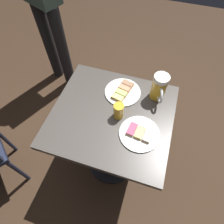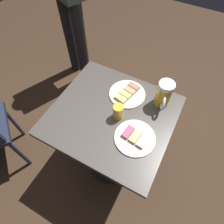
% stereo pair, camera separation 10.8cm
% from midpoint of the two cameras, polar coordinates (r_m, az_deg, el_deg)
% --- Properties ---
extents(ground_plane, '(6.00, 6.00, 0.00)m').
position_cam_midpoint_polar(ground_plane, '(1.79, 1.78, -14.05)').
color(ground_plane, '#382619').
extents(cafe_table, '(0.65, 0.69, 0.76)m').
position_cam_midpoint_polar(cafe_table, '(1.26, 2.45, -5.44)').
color(cafe_table, black).
rests_on(cafe_table, ground_plane).
extents(plate_near, '(0.22, 0.22, 0.03)m').
position_cam_midpoint_polar(plate_near, '(1.18, 7.23, 5.35)').
color(plate_near, white).
rests_on(plate_near, cafe_table).
extents(plate_far, '(0.22, 0.22, 0.03)m').
position_cam_midpoint_polar(plate_far, '(1.03, 9.93, -7.79)').
color(plate_far, white).
rests_on(plate_far, cafe_table).
extents(beer_mug, '(0.14, 0.09, 0.17)m').
position_cam_midpoint_polar(beer_mug, '(1.12, 17.96, 4.79)').
color(beer_mug, gold).
rests_on(beer_mug, cafe_table).
extents(beer_glass_small, '(0.06, 0.06, 0.10)m').
position_cam_midpoint_polar(beer_glass_small, '(1.05, 4.92, 0.02)').
color(beer_glass_small, gold).
rests_on(beer_glass_small, cafe_table).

